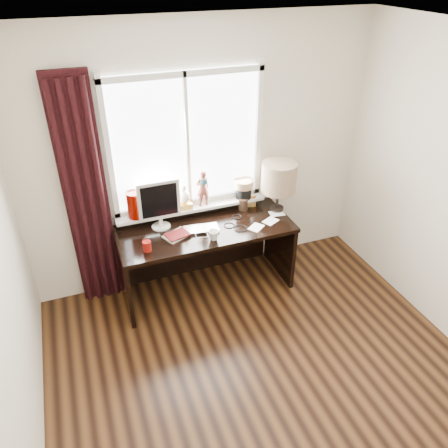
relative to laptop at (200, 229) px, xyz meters
name	(u,v)px	position (x,y,z in m)	size (l,w,h in m)	color
floor	(287,414)	(0.17, -1.60, -0.76)	(3.50, 4.00, 0.00)	#492A12
ceiling	(331,58)	(0.17, -1.60, 1.84)	(3.50, 4.00, 0.00)	white
wall_back	(202,159)	(0.17, 0.40, 0.54)	(3.50, 2.60, 0.00)	beige
laptop	(200,229)	(0.00, 0.00, 0.00)	(0.37, 0.24, 0.03)	silver
mug	(214,235)	(0.07, -0.19, 0.04)	(0.10, 0.09, 0.10)	white
red_cup	(147,246)	(-0.54, -0.16, 0.03)	(0.07, 0.07, 0.10)	maroon
window	(189,163)	(0.02, 0.35, 0.54)	(1.52, 0.20, 1.40)	white
curtain	(86,199)	(-0.97, 0.31, 0.35)	(0.38, 0.09, 2.25)	black
desk	(203,243)	(0.07, 0.13, -0.26)	(1.70, 0.70, 0.75)	black
monitor	(159,202)	(-0.33, 0.19, 0.26)	(0.40, 0.18, 0.49)	beige
notebook_stack	(177,235)	(-0.24, -0.03, 0.00)	(0.27, 0.24, 0.03)	beige
brush_holder	(243,204)	(0.54, 0.22, 0.05)	(0.09, 0.09, 0.25)	black
icon_frame	(251,201)	(0.64, 0.25, 0.05)	(0.10, 0.04, 0.13)	gold
table_lamp	(279,178)	(0.87, 0.10, 0.35)	(0.35, 0.35, 0.52)	black
loose_papers	(268,220)	(0.69, -0.07, -0.01)	(0.48, 0.32, 0.00)	white
desk_cables	(236,224)	(0.36, -0.03, -0.01)	(0.26, 0.36, 0.01)	black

